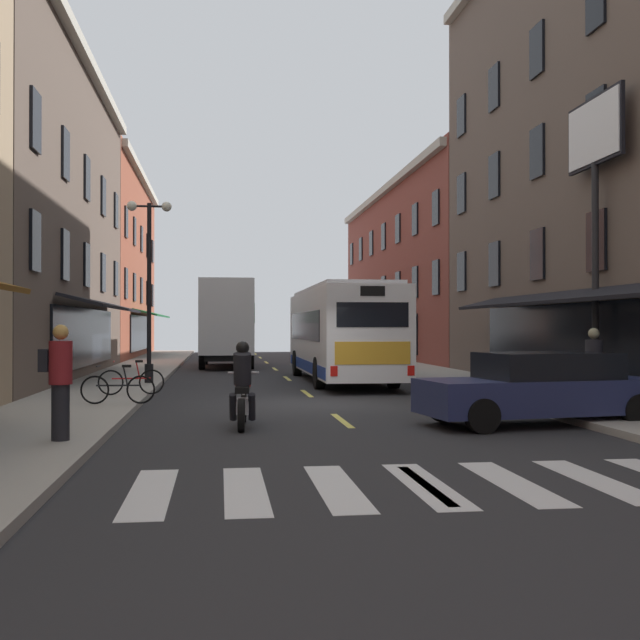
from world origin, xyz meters
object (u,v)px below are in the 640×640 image
(billboard_sign, at_px, (595,168))
(motorcycle_rider, at_px, (243,390))
(box_truck, at_px, (227,324))
(bicycle_near, at_px, (131,381))
(bicycle_mid, at_px, (118,388))
(sedan_mid, at_px, (230,347))
(pedestrian_near, at_px, (59,379))
(transit_bus, at_px, (341,333))
(street_lamp_twin, at_px, (149,283))
(sedan_near, at_px, (541,388))
(pedestrian_mid, at_px, (594,368))

(billboard_sign, height_order, motorcycle_rider, billboard_sign)
(box_truck, height_order, motorcycle_rider, box_truck)
(bicycle_near, bearing_deg, bicycle_mid, -90.74)
(motorcycle_rider, xyz_separation_m, bicycle_mid, (-2.78, 3.45, -0.21))
(sedan_mid, relative_size, bicycle_mid, 2.68)
(pedestrian_near, bearing_deg, transit_bus, 171.16)
(bicycle_near, distance_m, street_lamp_twin, 5.27)
(motorcycle_rider, height_order, bicycle_mid, motorcycle_rider)
(sedan_near, xyz_separation_m, bicycle_near, (-8.60, 6.32, -0.22))
(bicycle_near, bearing_deg, box_truck, 80.66)
(motorcycle_rider, distance_m, pedestrian_near, 3.78)
(sedan_near, bearing_deg, box_truck, 104.92)
(billboard_sign, bearing_deg, bicycle_near, 169.65)
(billboard_sign, xyz_separation_m, transit_bus, (-5.33, 8.09, -4.30))
(motorcycle_rider, bearing_deg, sedan_near, -4.07)
(sedan_near, distance_m, motorcycle_rider, 5.86)
(box_truck, relative_size, bicycle_near, 4.52)
(pedestrian_mid, bearing_deg, box_truck, 103.47)
(motorcycle_rider, relative_size, bicycle_mid, 1.21)
(box_truck, bearing_deg, billboard_sign, -63.15)
(billboard_sign, xyz_separation_m, bicycle_near, (-11.86, 2.17, -5.52))
(motorcycle_rider, bearing_deg, pedestrian_near, -141.80)
(bicycle_mid, bearing_deg, billboard_sign, 1.35)
(pedestrian_near, distance_m, pedestrian_mid, 10.89)
(bicycle_near, distance_m, pedestrian_near, 8.25)
(pedestrian_near, relative_size, pedestrian_mid, 1.04)
(bicycle_near, xyz_separation_m, street_lamp_twin, (0.06, 4.44, 2.85))
(sedan_near, bearing_deg, pedestrian_near, -167.77)
(box_truck, height_order, bicycle_near, box_truck)
(billboard_sign, relative_size, box_truck, 1.00)
(transit_bus, height_order, pedestrian_near, transit_bus)
(sedan_near, bearing_deg, pedestrian_mid, 33.58)
(motorcycle_rider, bearing_deg, box_truck, 90.29)
(pedestrian_near, bearing_deg, billboard_sign, 133.26)
(sedan_near, xyz_separation_m, pedestrian_near, (-8.80, -1.91, 0.39))
(motorcycle_rider, height_order, street_lamp_twin, street_lamp_twin)
(sedan_near, xyz_separation_m, sedan_mid, (-5.68, 32.67, -0.01))
(billboard_sign, bearing_deg, bicycle_mid, -178.65)
(motorcycle_rider, distance_m, bicycle_near, 6.51)
(box_truck, xyz_separation_m, sedan_mid, (0.28, 10.30, -1.37))
(bicycle_mid, height_order, street_lamp_twin, street_lamp_twin)
(sedan_near, relative_size, bicycle_near, 2.86)
(billboard_sign, bearing_deg, pedestrian_near, -153.35)
(transit_bus, xyz_separation_m, motorcycle_rider, (-3.78, -11.82, -1.02))
(box_truck, distance_m, sedan_near, 23.19)
(billboard_sign, xyz_separation_m, street_lamp_twin, (-11.81, 6.60, -2.67))
(sedan_mid, height_order, bicycle_near, sedan_mid)
(transit_bus, xyz_separation_m, street_lamp_twin, (-6.47, -1.48, 1.63))
(billboard_sign, height_order, pedestrian_mid, billboard_sign)
(transit_bus, bearing_deg, box_truck, 111.00)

